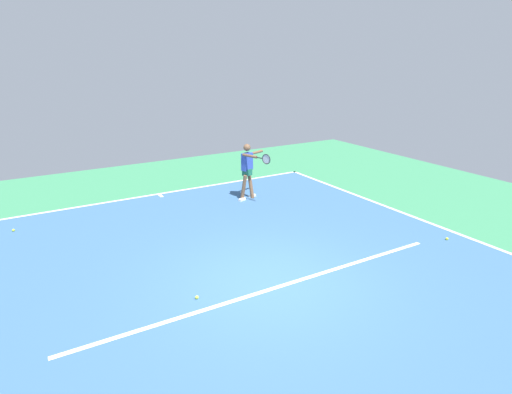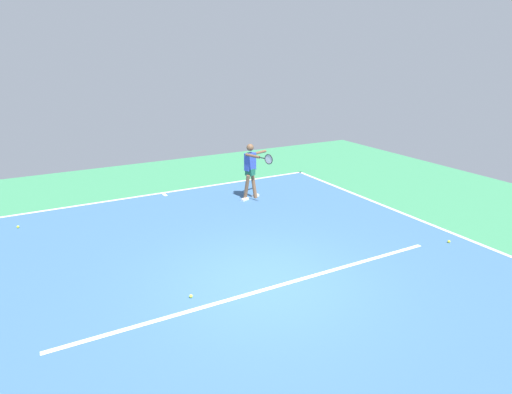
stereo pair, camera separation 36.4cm
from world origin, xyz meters
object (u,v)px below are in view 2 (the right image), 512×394
Objects in this scene: tennis_player at (251,168)px; tennis_ball_by_baseline at (191,296)px; tennis_ball_near_service_line at (18,227)px; tennis_ball_far_corner at (449,242)px.

tennis_ball_by_baseline is at bearing 32.34° from tennis_player.
tennis_player reaches higher than tennis_ball_near_service_line.
tennis_player reaches higher than tennis_ball_by_baseline.
tennis_ball_far_corner is 1.00× the size of tennis_ball_by_baseline.
tennis_ball_near_service_line is (6.33, -0.79, -0.94)m from tennis_player.
tennis_ball_near_service_line is 10.65m from tennis_ball_far_corner.
tennis_player is at bearing -129.20° from tennis_ball_by_baseline.
tennis_ball_near_service_line is 1.00× the size of tennis_ball_by_baseline.
tennis_player is 5.79m from tennis_ball_far_corner.
tennis_player is 5.88m from tennis_ball_by_baseline.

